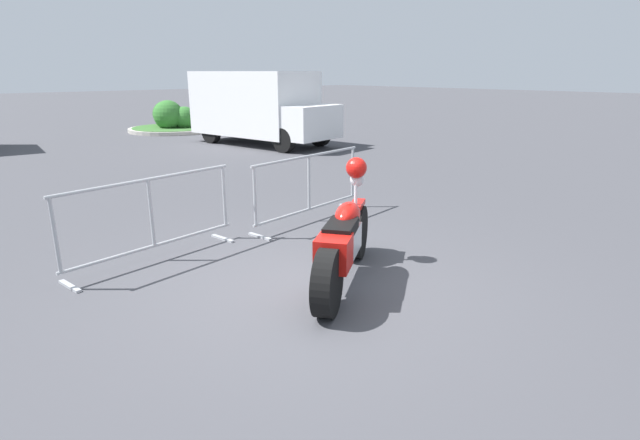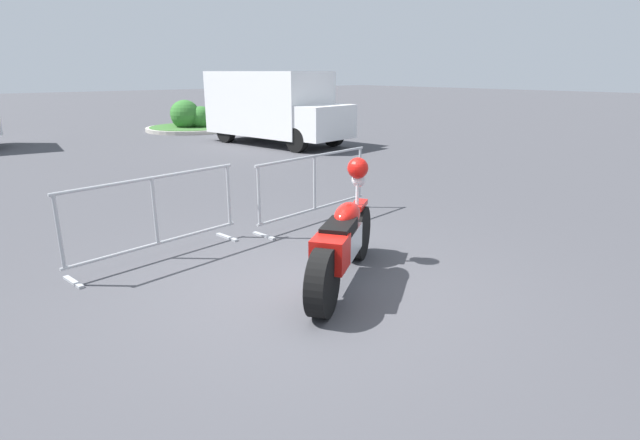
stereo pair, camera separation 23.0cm
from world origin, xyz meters
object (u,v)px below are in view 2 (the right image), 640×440
crowd_barrier_near (155,217)px  delivery_van (273,105)px  crowd_barrier_far (315,187)px  motorcycle (343,241)px

crowd_barrier_near → delivery_van: bearing=47.2°
crowd_barrier_far → delivery_van: delivery_van is taller
crowd_barrier_near → motorcycle: bearing=-58.2°
motorcycle → delivery_van: bearing=25.1°
motorcycle → crowd_barrier_near: motorcycle is taller
crowd_barrier_far → delivery_van: (4.61, 7.77, 0.68)m
motorcycle → delivery_van: delivery_van is taller
crowd_barrier_near → delivery_van: 10.61m
crowd_barrier_near → delivery_van: delivery_van is taller
crowd_barrier_far → delivery_van: size_ratio=0.45×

